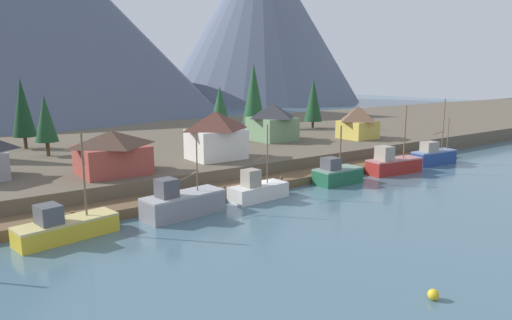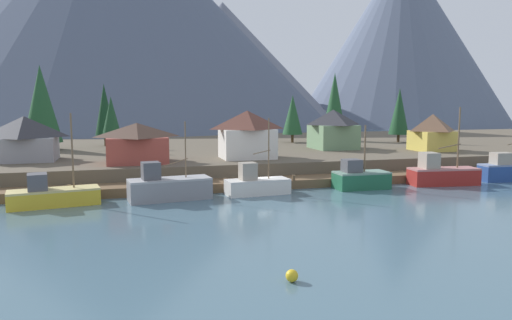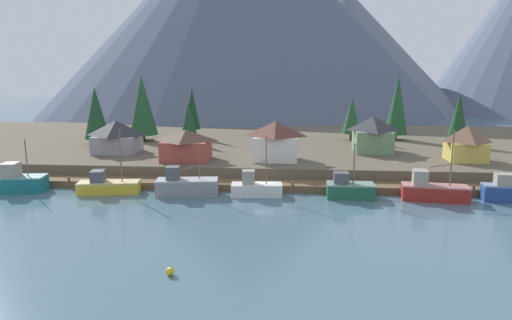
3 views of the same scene
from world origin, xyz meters
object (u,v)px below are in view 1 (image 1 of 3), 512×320
object	(u,v)px
fishing_boat_grey	(182,203)
fishing_boat_white	(257,190)
conifer_back_right	(313,100)
house_yellow	(358,122)
conifer_near_right	(22,108)
house_white	(216,135)
house_red	(112,152)
fishing_boat_yellow	(65,227)
fishing_boat_red	(393,164)
conifer_mid_right	(254,93)
fishing_boat_green	(337,174)
conifer_near_left	(45,119)
channel_buoy	(433,295)
conifer_back_left	(220,106)
house_green	(272,121)
fishing_boat_blue	(433,156)

from	to	relation	value
fishing_boat_grey	fishing_boat_white	xyz separation A→B (m)	(9.39, 0.43, -0.20)
fishing_boat_white	conifer_back_right	xyz separation A→B (m)	(35.93, 29.71, 7.16)
house_yellow	conifer_near_right	distance (m)	53.43
house_white	house_red	bearing A→B (deg)	-176.26
house_yellow	conifer_back_right	size ratio (longest dim) A/B	0.57
fishing_boat_yellow	fishing_boat_white	distance (m)	20.32
fishing_boat_grey	fishing_boat_red	size ratio (longest dim) A/B	0.91
house_yellow	conifer_mid_right	bearing A→B (deg)	105.34
fishing_boat_green	house_red	size ratio (longest dim) A/B	0.97
fishing_boat_red	conifer_near_left	size ratio (longest dim) A/B	1.12
channel_buoy	fishing_boat_white	bearing A→B (deg)	78.85
conifer_back_left	house_yellow	bearing A→B (deg)	-52.23
fishing_boat_yellow	conifer_mid_right	xyz separation A→B (m)	(46.29, 37.05, 8.57)
conifer_back_left	fishing_boat_white	bearing A→B (deg)	-115.74
house_white	conifer_near_right	world-z (taller)	conifer_near_right
fishing_boat_grey	fishing_boat_yellow	bearing A→B (deg)	172.90
house_green	house_red	distance (m)	32.38
fishing_boat_red	fishing_boat_yellow	bearing A→B (deg)	-173.03
channel_buoy	conifer_near_right	bearing A→B (deg)	100.86
conifer_near_left	fishing_boat_green	bearing A→B (deg)	-44.61
fishing_boat_blue	conifer_near_left	distance (m)	56.01
house_yellow	channel_buoy	world-z (taller)	house_yellow
house_green	house_white	world-z (taller)	house_white
fishing_boat_blue	conifer_mid_right	size ratio (longest dim) A/B	0.75
fishing_boat_grey	conifer_mid_right	size ratio (longest dim) A/B	0.65
conifer_near_right	house_white	bearing A→B (deg)	-52.00
fishing_boat_white	fishing_boat_red	world-z (taller)	fishing_boat_red
house_green	conifer_mid_right	bearing A→B (deg)	64.68
conifer_near_left	channel_buoy	size ratio (longest dim) A/B	11.82
fishing_boat_yellow	fishing_boat_grey	xyz separation A→B (m)	(10.92, 0.02, 0.23)
conifer_back_right	fishing_boat_red	bearing A→B (deg)	-113.25
conifer_near_right	conifer_mid_right	distance (m)	42.58
conifer_near_right	conifer_back_left	size ratio (longest dim) A/B	1.20
house_green	conifer_mid_right	world-z (taller)	conifer_mid_right
house_yellow	channel_buoy	size ratio (longest dim) A/B	8.16
fishing_boat_green	house_green	xyz separation A→B (m)	(6.32, 21.19, 4.48)
fishing_boat_grey	house_green	world-z (taller)	house_green
house_red	conifer_back_right	xyz separation A→B (m)	(47.95, 18.53, 3.25)
house_red	conifer_near_left	xyz separation A→B (m)	(-3.31, 16.27, 2.60)
fishing_boat_white	fishing_boat_green	size ratio (longest dim) A/B	1.12
fishing_boat_yellow	channel_buoy	size ratio (longest dim) A/B	12.61
fishing_boat_blue	fishing_boat_red	bearing A→B (deg)	-172.65
house_green	house_yellow	distance (m)	15.07
house_yellow	house_red	distance (m)	44.23
fishing_boat_white	fishing_boat_blue	world-z (taller)	fishing_boat_blue
channel_buoy	house_green	bearing A→B (deg)	62.88
fishing_boat_red	fishing_boat_blue	bearing A→B (deg)	8.49
fishing_boat_white	fishing_boat_blue	xyz separation A→B (m)	(33.14, 0.11, 0.26)
fishing_boat_yellow	fishing_boat_blue	bearing A→B (deg)	-8.89
fishing_boat_red	conifer_back_right	xyz separation A→B (m)	(12.86, 29.93, 6.93)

